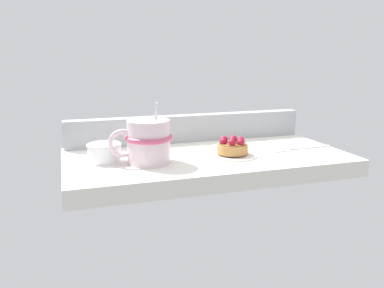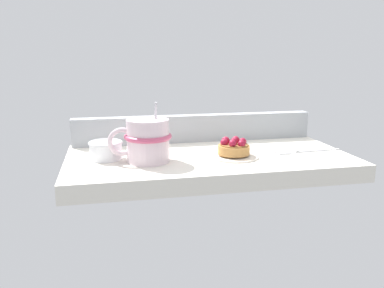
{
  "view_description": "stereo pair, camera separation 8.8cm",
  "coord_description": "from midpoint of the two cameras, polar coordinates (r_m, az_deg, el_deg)",
  "views": [
    {
      "loc": [
        -31.11,
        -85.22,
        23.4
      ],
      "look_at": [
        -4.65,
        -3.32,
        3.48
      ],
      "focal_mm": 37.21,
      "sensor_mm": 36.0,
      "label": 1
    },
    {
      "loc": [
        -22.59,
        -87.5,
        23.4
      ],
      "look_at": [
        -4.65,
        -3.32,
        3.48
      ],
      "focal_mm": 37.21,
      "sensor_mm": 36.0,
      "label": 2
    }
  ],
  "objects": [
    {
      "name": "window_rail_back",
      "position": [
        1.06,
        -2.97,
        2.26
      ],
      "size": [
        63.89,
        3.4,
        7.09
      ],
      "primitive_type": "cube",
      "color": "#9EA3A8",
      "rests_on": "ground_plane"
    },
    {
      "name": "dessert_fork",
      "position": [
        1.01,
        12.94,
        -0.58
      ],
      "size": [
        16.79,
        2.63,
        0.6
      ],
      "color": "silver",
      "rests_on": "ground_plane"
    },
    {
      "name": "dessert_plate",
      "position": [
        0.92,
        3.05,
        -1.53
      ],
      "size": [
        11.43,
        11.43,
        0.71
      ],
      "color": "silver",
      "rests_on": "ground_plane"
    },
    {
      "name": "sugar_bowl",
      "position": [
        0.9,
        -15.24,
        -1.13
      ],
      "size": [
        7.54,
        7.54,
        4.08
      ],
      "color": "white",
      "rests_on": "ground_plane"
    },
    {
      "name": "coffee_mug",
      "position": [
        0.86,
        -9.31,
        0.38
      ],
      "size": [
        13.84,
        10.37,
        13.02
      ],
      "color": "silver",
      "rests_on": "ground_plane"
    },
    {
      "name": "ground_plane",
      "position": [
        0.94,
        -0.61,
        -2.61
      ],
      "size": [
        65.19,
        32.74,
        3.84
      ],
      "primitive_type": "cube",
      "color": "silver"
    },
    {
      "name": "raspberry_tart",
      "position": [
        0.91,
        3.05,
        -0.37
      ],
      "size": [
        7.23,
        7.23,
        3.73
      ],
      "color": "#B77F42",
      "rests_on": "dessert_plate"
    }
  ]
}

